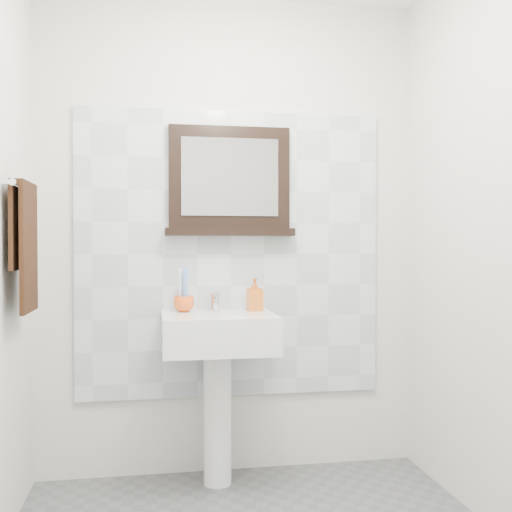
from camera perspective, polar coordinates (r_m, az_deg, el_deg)
The scene contains 10 objects.
back_wall at distance 3.17m, azimuth -2.44°, elevation 2.00°, with size 2.00×0.01×2.50m, color silver.
front_wall at distance 1.03m, azimuth 13.71°, elevation 3.73°, with size 2.00×0.01×2.50m, color silver.
splashback at distance 3.16m, azimuth -2.41°, elevation 0.19°, with size 1.60×0.02×1.50m, color silver.
pedestal_sink at distance 2.98m, azimuth -3.60°, elevation -9.02°, with size 0.55×0.44×0.96m.
toothbrush_cup at distance 3.05m, azimuth -6.89°, elevation -4.55°, with size 0.10×0.10×0.08m, color #FB5B1D.
toothbrushes at distance 3.04m, azimuth -6.85°, elevation -3.00°, with size 0.05×0.04×0.21m.
soap_dispenser at distance 3.08m, azimuth -0.13°, elevation -3.68°, with size 0.08×0.08×0.17m, color red.
framed_mirror at distance 3.15m, azimuth -2.53°, elevation 6.86°, with size 0.67×0.11×0.57m.
towel_bar at distance 2.72m, azimuth -21.36°, elevation 6.17°, with size 0.07×0.40×0.03m.
hand_towel at distance 2.71m, azimuth -21.18°, elevation 1.74°, with size 0.06×0.30×0.55m.
Camera 1 is at (-0.41, -2.05, 1.20)m, focal length 42.00 mm.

